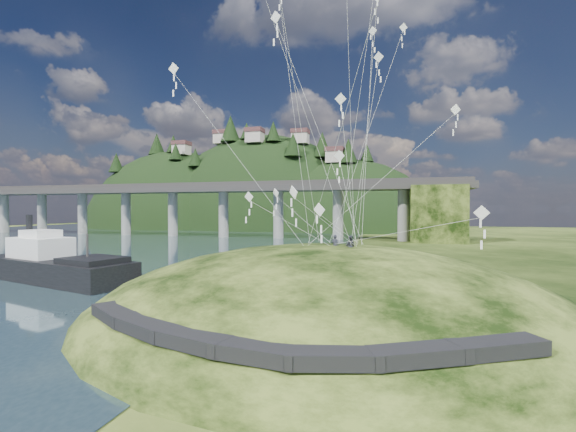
# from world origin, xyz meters

# --- Properties ---
(ground) EXTENTS (320.00, 320.00, 0.00)m
(ground) POSITION_xyz_m (0.00, 0.00, 0.00)
(ground) COLOR black
(ground) RESTS_ON ground
(grass_hill) EXTENTS (36.00, 32.00, 13.00)m
(grass_hill) POSITION_xyz_m (8.00, 2.00, -1.50)
(grass_hill) COLOR black
(grass_hill) RESTS_ON ground
(footpath) EXTENTS (22.29, 5.84, 0.83)m
(footpath) POSITION_xyz_m (7.46, -9.74, 2.08)
(footpath) COLOR black
(footpath) RESTS_ON ground
(bridge) EXTENTS (160.00, 11.00, 15.00)m
(bridge) POSITION_xyz_m (-26.46, 70.07, 9.70)
(bridge) COLOR #2D2B2B
(bridge) RESTS_ON ground
(far_ridge) EXTENTS (153.00, 70.00, 94.50)m
(far_ridge) POSITION_xyz_m (-43.58, 122.17, -7.44)
(far_ridge) COLOR black
(far_ridge) RESTS_ON ground
(work_barge) EXTENTS (20.60, 9.88, 6.96)m
(work_barge) POSITION_xyz_m (-22.10, 7.20, 1.74)
(work_barge) COLOR black
(work_barge) RESTS_ON ground
(wooden_dock) EXTENTS (14.10, 3.07, 1.00)m
(wooden_dock) POSITION_xyz_m (-9.65, 8.22, 0.44)
(wooden_dock) COLOR #331B15
(wooden_dock) RESTS_ON ground
(kite_flyers) EXTENTS (1.80, 0.73, 1.55)m
(kite_flyers) POSITION_xyz_m (9.30, 1.96, 5.73)
(kite_flyers) COLOR #242531
(kite_flyers) RESTS_ON ground
(kite_swarm) EXTENTS (20.50, 13.67, 21.30)m
(kite_swarm) POSITION_xyz_m (8.02, 0.14, 17.10)
(kite_swarm) COLOR white
(kite_swarm) RESTS_ON ground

